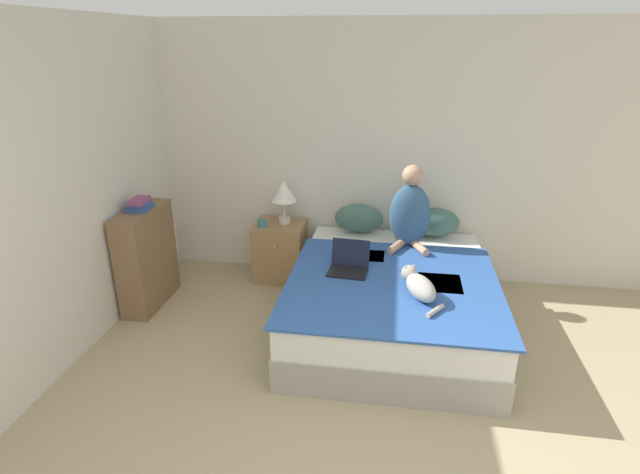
# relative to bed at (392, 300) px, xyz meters

# --- Properties ---
(wall_back) EXTENTS (5.84, 0.05, 2.55)m
(wall_back) POSITION_rel_bed_xyz_m (-0.00, 1.11, 1.01)
(wall_back) COLOR beige
(wall_back) RESTS_ON ground_plane
(wall_side) EXTENTS (0.05, 4.39, 2.55)m
(wall_side) POSITION_rel_bed_xyz_m (-2.45, -0.61, 1.01)
(wall_side) COLOR beige
(wall_side) RESTS_ON ground_plane
(bed) EXTENTS (1.69, 2.08, 0.54)m
(bed) POSITION_rel_bed_xyz_m (0.00, 0.00, 0.00)
(bed) COLOR #9E998E
(bed) RESTS_ON ground_plane
(pillow_near) EXTENTS (0.48, 0.25, 0.29)m
(pillow_near) POSITION_rel_bed_xyz_m (-0.37, 0.89, 0.42)
(pillow_near) COLOR #42665B
(pillow_near) RESTS_ON bed
(pillow_far) EXTENTS (0.48, 0.25, 0.29)m
(pillow_far) POSITION_rel_bed_xyz_m (0.37, 0.89, 0.42)
(pillow_far) COLOR #42665B
(pillow_far) RESTS_ON bed
(person_sitting) EXTENTS (0.38, 0.37, 0.77)m
(person_sitting) POSITION_rel_bed_xyz_m (0.12, 0.60, 0.60)
(person_sitting) COLOR #33567A
(person_sitting) RESTS_ON bed
(cat_tabby) EXTENTS (0.32, 0.55, 0.19)m
(cat_tabby) POSITION_rel_bed_xyz_m (0.19, -0.40, 0.36)
(cat_tabby) COLOR #A8A399
(cat_tabby) RESTS_ON bed
(laptop_open) EXTENTS (0.34, 0.31, 0.24)m
(laptop_open) POSITION_rel_bed_xyz_m (-0.38, -0.04, 0.32)
(laptop_open) COLOR black
(laptop_open) RESTS_ON bed
(nightstand) EXTENTS (0.50, 0.47, 0.60)m
(nightstand) POSITION_rel_bed_xyz_m (-1.17, 0.81, 0.04)
(nightstand) COLOR #937047
(nightstand) RESTS_ON ground_plane
(table_lamp) EXTENTS (0.26, 0.26, 0.44)m
(table_lamp) POSITION_rel_bed_xyz_m (-1.13, 0.86, 0.65)
(table_lamp) COLOR beige
(table_lamp) RESTS_ON nightstand
(coffee_mug) EXTENTS (0.12, 0.07, 0.08)m
(coffee_mug) POSITION_rel_bed_xyz_m (-1.32, 0.70, 0.38)
(coffee_mug) COLOR teal
(coffee_mug) RESTS_ON nightstand
(bookshelf) EXTENTS (0.25, 0.72, 0.93)m
(bookshelf) POSITION_rel_bed_xyz_m (-2.27, 0.09, 0.20)
(bookshelf) COLOR brown
(bookshelf) RESTS_ON ground_plane
(book_stack_top) EXTENTS (0.19, 0.23, 0.11)m
(book_stack_top) POSITION_rel_bed_xyz_m (-2.26, 0.09, 0.72)
(book_stack_top) COLOR #334C8E
(book_stack_top) RESTS_ON bookshelf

